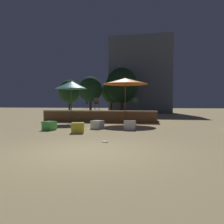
{
  "coord_description": "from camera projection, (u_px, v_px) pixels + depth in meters",
  "views": [
    {
      "loc": [
        1.86,
        -5.69,
        1.31
      ],
      "look_at": [
        0.0,
        4.07,
        0.94
      ],
      "focal_mm": 35.0,
      "sensor_mm": 36.0,
      "label": 1
    }
  ],
  "objects": [
    {
      "name": "background_tree_1",
      "position": [
        90.0,
        89.0,
        24.97
      ],
      "size": [
        2.66,
        2.66,
        4.43
      ],
      "color": "#3D2B1C",
      "rests_on": "ground"
    },
    {
      "name": "patio_umbrella_0",
      "position": [
        125.0,
        81.0,
        14.61
      ],
      "size": [
        2.99,
        2.99,
        3.11
      ],
      "color": "brown",
      "rests_on": "ground"
    },
    {
      "name": "ground_plane",
      "position": [
        84.0,
        152.0,
        5.99
      ],
      "size": [
        120.0,
        120.0,
        0.0
      ],
      "primitive_type": "plane",
      "color": "tan"
    },
    {
      "name": "bistro_chair_1",
      "position": [
        97.0,
        103.0,
        16.21
      ],
      "size": [
        0.46,
        0.46,
        0.9
      ],
      "rotation": [
        0.0,
        0.0,
        0.47
      ],
      "color": "#47474C",
      "rests_on": "wooden_deck"
    },
    {
      "name": "cube_seat_1",
      "position": [
        130.0,
        125.0,
        11.03
      ],
      "size": [
        0.59,
        0.59,
        0.47
      ],
      "rotation": [
        0.0,
        0.0,
        -0.09
      ],
      "color": "white",
      "rests_on": "ground"
    },
    {
      "name": "background_tree_0",
      "position": [
        69.0,
        92.0,
        28.59
      ],
      "size": [
        2.79,
        2.79,
        4.44
      ],
      "color": "#3D2B1C",
      "rests_on": "ground"
    },
    {
      "name": "cube_seat_0",
      "position": [
        78.0,
        128.0,
        9.92
      ],
      "size": [
        0.68,
        0.68,
        0.45
      ],
      "rotation": [
        0.0,
        0.0,
        0.27
      ],
      "color": "yellow",
      "rests_on": "ground"
    },
    {
      "name": "wooden_deck",
      "position": [
        103.0,
        116.0,
        16.7
      ],
      "size": [
        8.18,
        3.1,
        0.84
      ],
      "color": "brown",
      "rests_on": "ground"
    },
    {
      "name": "background_tree_3",
      "position": [
        122.0,
        85.0,
        26.64
      ],
      "size": [
        3.88,
        3.88,
        5.69
      ],
      "color": "#3D2B1C",
      "rests_on": "ground"
    },
    {
      "name": "distant_building",
      "position": [
        141.0,
        76.0,
        31.5
      ],
      "size": [
        8.64,
        4.62,
        10.62
      ],
      "color": "#4C5666",
      "rests_on": "ground"
    },
    {
      "name": "bistro_chair_0",
      "position": [
        135.0,
        103.0,
        16.31
      ],
      "size": [
        0.4,
        0.4,
        0.9
      ],
      "rotation": [
        0.0,
        0.0,
        0.05
      ],
      "color": "#1E4C47",
      "rests_on": "wooden_deck"
    },
    {
      "name": "patio_umbrella_1",
      "position": [
        71.0,
        85.0,
        15.11
      ],
      "size": [
        2.16,
        2.16,
        2.96
      ],
      "color": "brown",
      "rests_on": "ground"
    },
    {
      "name": "frisbee_disc",
      "position": [
        105.0,
        142.0,
        7.46
      ],
      "size": [
        0.23,
        0.23,
        0.03
      ],
      "color": "white",
      "rests_on": "ground"
    },
    {
      "name": "cube_seat_3",
      "position": [
        97.0,
        125.0,
        11.49
      ],
      "size": [
        0.68,
        0.68,
        0.42
      ],
      "rotation": [
        0.0,
        0.0,
        -0.34
      ],
      "color": "white",
      "rests_on": "ground"
    },
    {
      "name": "cube_seat_4",
      "position": [
        49.0,
        126.0,
        10.93
      ],
      "size": [
        0.64,
        0.64,
        0.44
      ],
      "rotation": [
        0.0,
        0.0,
        -0.24
      ],
      "color": "#4CC651",
      "rests_on": "ground"
    },
    {
      "name": "background_tree_2",
      "position": [
        111.0,
        92.0,
        27.53
      ],
      "size": [
        2.52,
        2.52,
        4.17
      ],
      "color": "#3D2B1C",
      "rests_on": "ground"
    },
    {
      "name": "bistro_chair_2",
      "position": [
        86.0,
        103.0,
        17.47
      ],
      "size": [
        0.41,
        0.4,
        0.9
      ],
      "rotation": [
        0.0,
        0.0,
        4.57
      ],
      "color": "#1E4C47",
      "rests_on": "wooden_deck"
    }
  ]
}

